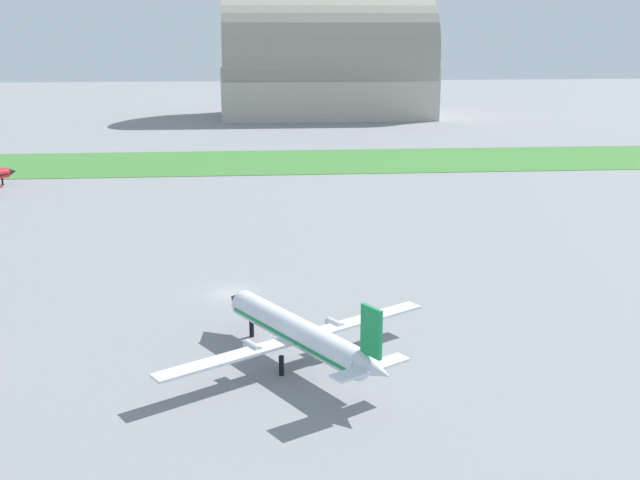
% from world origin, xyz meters
% --- Properties ---
extents(ground_plane, '(600.00, 600.00, 0.00)m').
position_xyz_m(ground_plane, '(0.00, 0.00, 0.00)').
color(ground_plane, gray).
extents(grass_taxiway_strip, '(360.00, 28.00, 0.08)m').
position_xyz_m(grass_taxiway_strip, '(0.00, 76.97, 0.04)').
color(grass_taxiway_strip, '#3D7533').
rests_on(grass_taxiway_strip, ground_plane).
extents(airplane_foreground_turboprop, '(22.05, 19.25, 7.50)m').
position_xyz_m(airplane_foreground_turboprop, '(5.96, -17.82, 2.74)').
color(airplane_foreground_turboprop, silver).
rests_on(airplane_foreground_turboprop, ground_plane).
extents(hangar_distant, '(60.09, 32.28, 33.69)m').
position_xyz_m(hangar_distant, '(23.98, 153.83, 14.52)').
color(hangar_distant, '#B2AD9E').
rests_on(hangar_distant, ground_plane).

